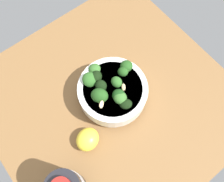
# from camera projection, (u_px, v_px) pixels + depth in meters

# --- Properties ---
(ground_plane) EXTENTS (0.65, 0.65, 0.04)m
(ground_plane) POSITION_uv_depth(u_px,v_px,m) (110.00, 101.00, 0.71)
(ground_plane) COLOR brown
(bowl_of_broccoli) EXTENTS (0.18, 0.18, 0.11)m
(bowl_of_broccoli) POSITION_uv_depth(u_px,v_px,m) (111.00, 90.00, 0.65)
(bowl_of_broccoli) COLOR white
(bowl_of_broccoli) RESTS_ON ground_plane
(lemon_wedge) EXTENTS (0.07, 0.08, 0.04)m
(lemon_wedge) POSITION_uv_depth(u_px,v_px,m) (88.00, 139.00, 0.62)
(lemon_wedge) COLOR yellow
(lemon_wedge) RESTS_ON ground_plane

